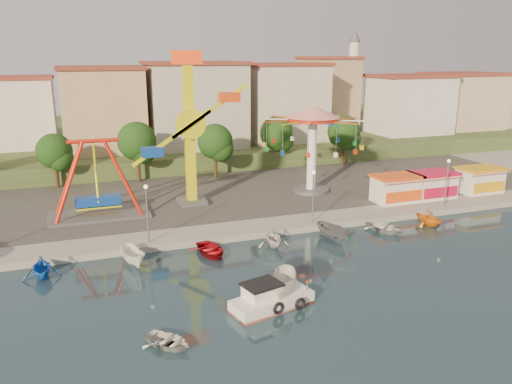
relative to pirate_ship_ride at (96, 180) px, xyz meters
name	(u,v)px	position (x,y,z in m)	size (l,w,h in m)	color
ground	(291,299)	(11.73, -22.41, -4.39)	(200.00, 200.00, 0.00)	#142937
quay_deck	(155,148)	(11.73, 39.59, -4.09)	(200.00, 100.00, 0.60)	#9E998E
asphalt_pad	(194,188)	(11.73, 7.59, -3.79)	(90.00, 28.00, 0.01)	#4C4944
hill_terrace	(150,137)	(11.73, 44.59, -2.89)	(200.00, 60.00, 3.00)	#384C26
pirate_ship_ride	(96,180)	(0.00, 0.00, 0.00)	(10.00, 5.00, 8.00)	#59595E
kamikaze_tower	(194,135)	(10.42, 0.86, 3.97)	(8.61, 3.10, 16.50)	#59595E
wave_swinger	(313,129)	(24.71, 1.23, 3.80)	(11.60, 11.60, 10.40)	#59595E
booth_left	(396,188)	(31.82, -5.92, -2.23)	(5.40, 3.78, 3.08)	white
booth_mid	(432,184)	(36.78, -5.92, -2.23)	(5.40, 3.78, 3.08)	white
booth_right	(480,180)	(43.71, -5.92, -2.23)	(5.40, 3.78, 3.08)	white
lamp_post_1	(147,215)	(3.73, -9.41, -1.29)	(0.14, 0.14, 5.00)	#59595E
lamp_post_2	(313,198)	(19.73, -9.41, -1.29)	(0.14, 0.14, 5.00)	#59595E
lamp_post_3	(446,184)	(35.73, -9.41, -1.29)	(0.14, 0.14, 5.00)	#59595E
tree_1	(54,151)	(-4.27, 13.83, 0.81)	(4.35, 4.35, 6.80)	#382314
tree_2	(137,141)	(5.73, 13.40, 1.52)	(5.02, 5.02, 7.85)	#382314
tree_3	(215,142)	(15.73, 11.96, 1.16)	(4.68, 4.68, 7.32)	#382314
tree_4	(277,133)	(25.73, 14.95, 1.35)	(4.86, 4.86, 7.60)	#382314
tree_5	(344,132)	(35.73, 13.13, 1.31)	(4.83, 4.83, 7.54)	#382314
building_1	(17,121)	(-9.60, 28.98, 2.92)	(12.33, 9.01, 8.63)	silver
building_2	(109,109)	(3.54, 29.55, 4.22)	(11.95, 9.28, 11.23)	tan
building_3	(201,114)	(17.33, 26.40, 3.20)	(12.59, 10.50, 9.20)	beige
building_4	(272,109)	(30.80, 29.80, 3.22)	(10.75, 9.23, 9.24)	beige
building_5	(345,102)	(44.10, 27.93, 4.21)	(12.77, 10.96, 11.21)	tan
building_6	(406,97)	(55.88, 26.37, 4.78)	(8.23, 8.98, 12.36)	silver
building_7	(440,103)	(67.76, 31.30, 2.99)	(11.59, 10.93, 8.76)	beige
minaret	(353,78)	(47.73, 31.59, 8.15)	(2.80, 2.80, 18.00)	silver
cabin_motorboat	(270,300)	(9.89, -23.05, -3.86)	(6.08, 3.49, 2.02)	white
rowboat_a	(168,341)	(2.56, -25.35, -4.07)	(2.23, 3.13, 0.65)	silver
skiff	(283,287)	(11.27, -22.14, -3.48)	(1.78, 4.73, 1.83)	white
moored_boat_1	(41,267)	(-4.92, -12.61, -3.53)	(2.84, 3.30, 1.74)	blue
moored_boat_2	(133,256)	(2.01, -12.61, -3.64)	(1.47, 3.90, 1.51)	white
moored_boat_3	(211,250)	(8.51, -12.61, -3.97)	(2.93, 4.10, 0.85)	#AF0E19
moored_boat_4	(273,237)	(14.30, -12.61, -3.54)	(2.81, 3.25, 1.71)	silver
moored_boat_5	(332,231)	(20.20, -12.61, -3.69)	(1.37, 3.65, 1.41)	#5C5C61
moored_boat_6	(385,227)	(25.98, -12.61, -3.97)	(2.89, 4.05, 0.84)	silver
moored_boat_7	(429,217)	(31.13, -12.61, -3.54)	(2.81, 3.26, 1.72)	orange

